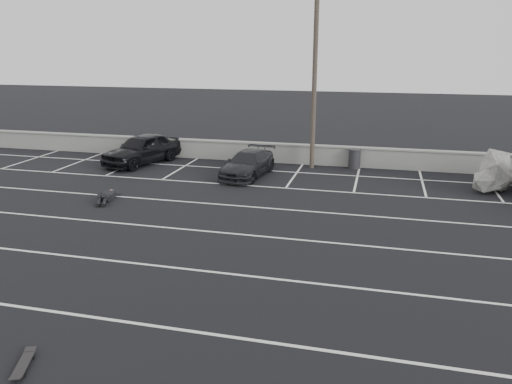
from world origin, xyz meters
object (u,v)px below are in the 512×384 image
(trash_bin, at_px, (354,159))
(person, at_px, (108,193))
(car_left, at_px, (142,149))
(utility_pole, at_px, (315,78))
(skateboard, at_px, (23,364))
(car_right, at_px, (248,164))

(trash_bin, height_order, person, trash_bin)
(car_left, relative_size, utility_pole, 0.52)
(trash_bin, distance_m, skateboard, 19.38)
(car_right, height_order, person, car_right)
(trash_bin, relative_size, skateboard, 1.14)
(car_left, bearing_deg, person, -57.85)
(trash_bin, bearing_deg, car_right, -149.80)
(car_left, bearing_deg, trash_bin, 26.79)
(car_right, bearing_deg, car_left, 175.91)
(car_right, height_order, trash_bin, car_right)
(car_left, bearing_deg, utility_pole, 26.32)
(car_right, height_order, skateboard, car_right)
(car_left, relative_size, skateboard, 5.30)
(trash_bin, xyz_separation_m, person, (-9.61, -7.94, -0.28))
(car_left, height_order, car_right, car_left)
(car_right, relative_size, skateboard, 4.72)
(car_left, relative_size, car_right, 1.12)
(utility_pole, distance_m, person, 11.46)
(trash_bin, distance_m, person, 12.47)
(car_right, xyz_separation_m, person, (-4.66, -5.06, -0.37))
(utility_pole, height_order, person, utility_pole)
(utility_pole, bearing_deg, skateboard, -99.69)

